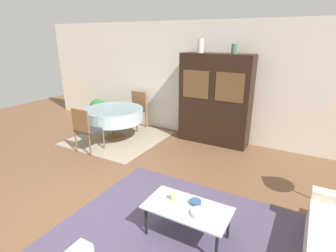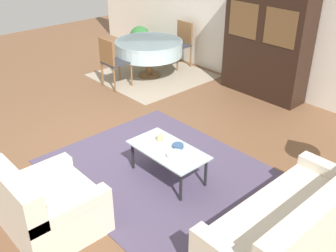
# 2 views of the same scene
# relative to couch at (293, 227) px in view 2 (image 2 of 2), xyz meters

# --- Properties ---
(ground_plane) EXTENTS (14.00, 14.00, 0.00)m
(ground_plane) POSITION_rel_couch_xyz_m (-2.87, -0.30, -0.31)
(ground_plane) COLOR brown
(wall_back) EXTENTS (10.00, 0.06, 2.70)m
(wall_back) POSITION_rel_couch_xyz_m (-2.87, 3.33, 1.04)
(wall_back) COLOR silver
(wall_back) RESTS_ON ground_plane
(area_rug) EXTENTS (2.98, 2.34, 0.01)m
(area_rug) POSITION_rel_couch_xyz_m (-1.82, -0.06, -0.30)
(area_rug) COLOR #4C425B
(area_rug) RESTS_ON ground_plane
(dining_rug) EXTENTS (2.03, 2.08, 0.01)m
(dining_rug) POSITION_rel_couch_xyz_m (-4.62, 2.13, -0.30)
(dining_rug) COLOR gray
(dining_rug) RESTS_ON ground_plane
(couch) EXTENTS (0.85, 1.93, 0.87)m
(couch) POSITION_rel_couch_xyz_m (0.00, 0.00, 0.00)
(couch) COLOR beige
(couch) RESTS_ON ground_plane
(armchair) EXTENTS (0.94, 0.89, 0.84)m
(armchair) POSITION_rel_couch_xyz_m (-1.89, -1.63, -0.00)
(armchair) COLOR beige
(armchair) RESTS_ON ground_plane
(coffee_table) EXTENTS (1.03, 0.55, 0.41)m
(coffee_table) POSITION_rel_couch_xyz_m (-1.76, -0.05, 0.07)
(coffee_table) COLOR black
(coffee_table) RESTS_ON area_rug
(display_cabinet) EXTENTS (1.58, 0.48, 2.01)m
(display_cabinet) POSITION_rel_couch_xyz_m (-2.55, 3.04, 0.70)
(display_cabinet) COLOR black
(display_cabinet) RESTS_ON ground_plane
(dining_table) EXTENTS (1.37, 1.37, 0.73)m
(dining_table) POSITION_rel_couch_xyz_m (-4.69, 2.09, 0.29)
(dining_table) COLOR brown
(dining_table) RESTS_ON dining_rug
(dining_chair_near) EXTENTS (0.44, 0.44, 0.96)m
(dining_chair_near) POSITION_rel_couch_xyz_m (-4.69, 1.18, 0.25)
(dining_chair_near) COLOR brown
(dining_chair_near) RESTS_ON dining_rug
(dining_chair_far) EXTENTS (0.44, 0.44, 0.96)m
(dining_chair_far) POSITION_rel_couch_xyz_m (-4.69, 2.99, 0.25)
(dining_chair_far) COLOR brown
(dining_chair_far) RESTS_ON dining_rug
(cup) EXTENTS (0.09, 0.09, 0.08)m
(cup) POSITION_rel_couch_xyz_m (-1.98, 0.01, 0.15)
(cup) COLOR tan
(cup) RESTS_ON coffee_table
(bowl) EXTENTS (0.20, 0.20, 0.05)m
(bowl) POSITION_rel_couch_xyz_m (-1.57, -0.11, 0.14)
(bowl) COLOR white
(bowl) RESTS_ON coffee_table
(bowl_small) EXTENTS (0.14, 0.14, 0.04)m
(bowl_small) POSITION_rel_couch_xyz_m (-1.71, 0.07, 0.13)
(bowl_small) COLOR #33517A
(bowl_small) RESTS_ON coffee_table
(potted_plant) EXTENTS (0.49, 0.49, 0.69)m
(potted_plant) POSITION_rel_couch_xyz_m (-5.89, 2.82, 0.09)
(potted_plant) COLOR beige
(potted_plant) RESTS_ON ground_plane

